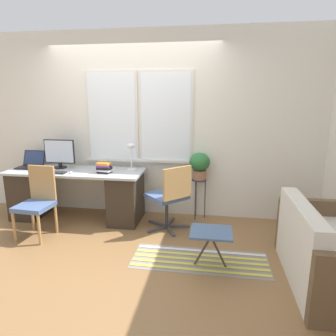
% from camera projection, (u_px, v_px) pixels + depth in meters
% --- Properties ---
extents(ground_plane, '(14.00, 14.00, 0.00)m').
position_uv_depth(ground_plane, '(123.00, 231.00, 4.05)').
color(ground_plane, olive).
extents(wall_back_with_window, '(9.00, 0.12, 2.70)m').
position_uv_depth(wall_back_with_window, '(135.00, 125.00, 4.46)').
color(wall_back_with_window, white).
rests_on(wall_back_with_window, ground_plane).
extents(desk, '(1.97, 0.68, 0.73)m').
position_uv_depth(desk, '(77.00, 193.00, 4.40)').
color(desk, '#B2B7BC').
rests_on(desk, ground_plane).
extents(laptop, '(0.34, 0.31, 0.24)m').
position_uv_depth(laptop, '(31.00, 164.00, 4.51)').
color(laptop, black).
rests_on(laptop, desk).
extents(monitor, '(0.46, 0.18, 0.42)m').
position_uv_depth(monitor, '(60.00, 153.00, 4.42)').
color(monitor, black).
rests_on(monitor, desk).
extents(keyboard, '(0.41, 0.11, 0.02)m').
position_uv_depth(keyboard, '(52.00, 172.00, 4.17)').
color(keyboard, black).
rests_on(keyboard, desk).
extents(mouse, '(0.03, 0.06, 0.03)m').
position_uv_depth(mouse, '(71.00, 173.00, 4.13)').
color(mouse, silver).
rests_on(mouse, desk).
extents(desk_lamp, '(0.13, 0.13, 0.39)m').
position_uv_depth(desk_lamp, '(131.00, 151.00, 4.30)').
color(desk_lamp, white).
rests_on(desk_lamp, desk).
extents(book_stack, '(0.22, 0.17, 0.14)m').
position_uv_depth(book_stack, '(104.00, 168.00, 4.17)').
color(book_stack, black).
rests_on(book_stack, desk).
extents(desk_chair_wooden, '(0.43, 0.44, 0.90)m').
position_uv_depth(desk_chair_wooden, '(37.00, 201.00, 3.83)').
color(desk_chair_wooden, '#B2844C').
rests_on(desk_chair_wooden, ground_plane).
extents(office_chair_swivel, '(0.65, 0.65, 0.90)m').
position_uv_depth(office_chair_swivel, '(170.00, 195.00, 3.98)').
color(office_chair_swivel, '#47474C').
rests_on(office_chair_swivel, ground_plane).
extents(couch_loveseat, '(0.71, 1.35, 0.78)m').
position_uv_depth(couch_loveseat, '(325.00, 255.00, 2.86)').
color(couch_loveseat, white).
rests_on(couch_loveseat, ground_plane).
extents(plant_stand, '(0.22, 0.22, 0.60)m').
position_uv_depth(plant_stand, '(199.00, 185.00, 4.38)').
color(plant_stand, '#333338').
rests_on(plant_stand, ground_plane).
extents(potted_plant, '(0.29, 0.29, 0.39)m').
position_uv_depth(potted_plant, '(200.00, 164.00, 4.31)').
color(potted_plant, '#9E6B4C').
rests_on(potted_plant, plant_stand).
extents(floor_rug_striped, '(1.50, 0.56, 0.01)m').
position_uv_depth(floor_rug_striped, '(200.00, 260.00, 3.31)').
color(floor_rug_striped, gray).
rests_on(floor_rug_striped, ground_plane).
extents(folding_stool, '(0.43, 0.37, 0.41)m').
position_uv_depth(folding_stool, '(211.00, 234.00, 3.11)').
color(folding_stool, slate).
rests_on(folding_stool, ground_plane).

